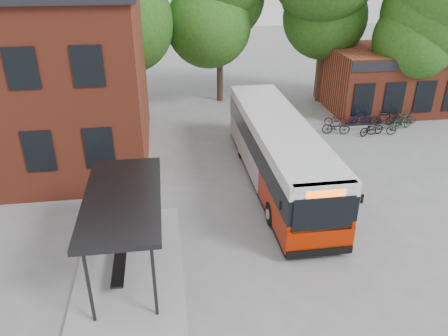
{
  "coord_description": "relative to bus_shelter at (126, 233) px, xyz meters",
  "views": [
    {
      "loc": [
        -3.0,
        -13.14,
        9.79
      ],
      "look_at": [
        -0.81,
        2.2,
        2.0
      ],
      "focal_mm": 35.0,
      "sensor_mm": 36.0,
      "label": 1
    }
  ],
  "objects": [
    {
      "name": "bicycle_1",
      "position": [
        11.39,
        10.62,
        -0.96
      ],
      "size": [
        1.68,
        0.84,
        0.97
      ],
      "primitive_type": "imported",
      "rotation": [
        0.0,
        0.0,
        1.32
      ],
      "color": "#21222A",
      "rests_on": "ground"
    },
    {
      "name": "bicycle_2",
      "position": [
        13.39,
        10.17,
        -1.02
      ],
      "size": [
        1.75,
        1.0,
        0.87
      ],
      "primitive_type": "imported",
      "rotation": [
        0.0,
        0.0,
        1.85
      ],
      "color": "black",
      "rests_on": "ground"
    },
    {
      "name": "tree_3",
      "position": [
        17.5,
        13.0,
        3.19
      ],
      "size": [
        7.04,
        7.04,
        9.28
      ],
      "primitive_type": null,
      "color": "#204E14",
      "rests_on": "ground"
    },
    {
      "name": "tree_0",
      "position": [
        -1.5,
        17.0,
        4.05
      ],
      "size": [
        7.92,
        7.92,
        11.0
      ],
      "primitive_type": null,
      "color": "#204E14",
      "rests_on": "ground"
    },
    {
      "name": "bus_shelter",
      "position": [
        0.0,
        0.0,
        0.0
      ],
      "size": [
        3.6,
        7.0,
        2.9
      ],
      "primitive_type": null,
      "color": "#242427",
      "rests_on": "ground"
    },
    {
      "name": "tree_1",
      "position": [
        5.5,
        18.0,
        3.75
      ],
      "size": [
        7.92,
        7.92,
        10.4
      ],
      "primitive_type": null,
      "color": "#204E14",
      "rests_on": "ground"
    },
    {
      "name": "bicycle_4",
      "position": [
        14.0,
        10.17,
        -0.99
      ],
      "size": [
        1.82,
        0.86,
        0.92
      ],
      "primitive_type": "imported",
      "rotation": [
        0.0,
        0.0,
        1.43
      ],
      "color": "#27262D",
      "rests_on": "ground"
    },
    {
      "name": "bicycle_5",
      "position": [
        14.83,
        11.65,
        -0.98
      ],
      "size": [
        1.6,
        0.66,
        0.93
      ],
      "primitive_type": "imported",
      "rotation": [
        0.0,
        0.0,
        1.43
      ],
      "color": "black",
      "rests_on": "ground"
    },
    {
      "name": "city_bus",
      "position": [
        6.46,
        5.35,
        0.05
      ],
      "size": [
        2.62,
        11.84,
        3.0
      ],
      "primitive_type": null,
      "rotation": [
        0.0,
        0.0,
        0.01
      ],
      "color": "#9F1A00",
      "rests_on": "ground"
    },
    {
      "name": "bicycle_0",
      "position": [
        11.95,
        11.85,
        -1.04
      ],
      "size": [
        1.65,
        1.08,
        0.82
      ],
      "primitive_type": "imported",
      "rotation": [
        0.0,
        0.0,
        1.19
      ],
      "color": "#430A0C",
      "rests_on": "ground"
    },
    {
      "name": "bicycle_7",
      "position": [
        15.62,
        10.79,
        -0.94
      ],
      "size": [
        1.74,
        1.06,
        1.01
      ],
      "primitive_type": "imported",
      "rotation": [
        0.0,
        0.0,
        1.94
      ],
      "color": "#113B22",
      "rests_on": "ground"
    },
    {
      "name": "tree_2",
      "position": [
        12.5,
        17.0,
        4.05
      ],
      "size": [
        7.92,
        7.92,
        11.0
      ],
      "primitive_type": null,
      "color": "#204E14",
      "rests_on": "ground"
    },
    {
      "name": "bicycle_6",
      "position": [
        16.16,
        11.83,
        -0.99
      ],
      "size": [
        1.84,
        1.19,
        0.91
      ],
      "primitive_type": "imported",
      "rotation": [
        0.0,
        0.0,
        1.2
      ],
      "color": "#242429",
      "rests_on": "ground"
    },
    {
      "name": "bicycle_3",
      "position": [
        13.36,
        11.8,
        -0.99
      ],
      "size": [
        1.54,
        0.52,
        0.91
      ],
      "primitive_type": "imported",
      "rotation": [
        0.0,
        0.0,
        1.63
      ],
      "color": "#071238",
      "rests_on": "ground"
    },
    {
      "name": "shop_row",
      "position": [
        19.5,
        15.0,
        0.55
      ],
      "size": [
        14.0,
        6.2,
        4.0
      ],
      "primitive_type": null,
      "color": "maroon",
      "rests_on": "ground"
    },
    {
      "name": "bike_rail",
      "position": [
        13.78,
        11.0,
        -1.26
      ],
      "size": [
        5.2,
        0.1,
        0.38
      ],
      "primitive_type": null,
      "color": "#242427",
      "rests_on": "ground"
    },
    {
      "name": "ground",
      "position": [
        4.5,
        1.0,
        -1.45
      ],
      "size": [
        100.0,
        100.0,
        0.0
      ],
      "primitive_type": "plane",
      "color": "slate"
    }
  ]
}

